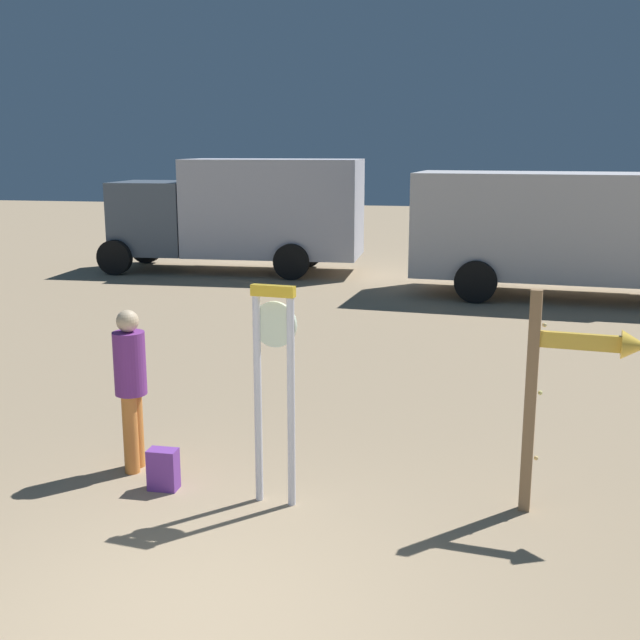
# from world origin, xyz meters

# --- Properties ---
(ground_plane) EXTENTS (80.00, 80.00, 0.00)m
(ground_plane) POSITION_xyz_m (0.00, 0.00, 0.00)
(ground_plane) COLOR tan
(standing_clock) EXTENTS (0.42, 0.14, 2.06)m
(standing_clock) POSITION_xyz_m (0.13, 2.03, 1.26)
(standing_clock) COLOR silver
(standing_clock) RESTS_ON ground_plane
(arrow_sign) EXTENTS (1.00, 0.30, 2.05)m
(arrow_sign) POSITION_xyz_m (2.73, 2.27, 1.31)
(arrow_sign) COLOR #987550
(arrow_sign) RESTS_ON ground_plane
(person_near_clock) EXTENTS (0.32, 0.32, 1.67)m
(person_near_clock) POSITION_xyz_m (-1.49, 2.49, 0.93)
(person_near_clock) COLOR orange
(person_near_clock) RESTS_ON ground_plane
(backpack) EXTENTS (0.28, 0.22, 0.40)m
(backpack) POSITION_xyz_m (-1.01, 2.09, 0.20)
(backpack) COLOR purple
(backpack) RESTS_ON ground_plane
(box_truck_near) EXTENTS (7.11, 3.06, 2.70)m
(box_truck_near) POSITION_xyz_m (3.78, 13.21, 1.52)
(box_truck_near) COLOR silver
(box_truck_near) RESTS_ON ground_plane
(box_truck_far) EXTENTS (6.75, 2.58, 2.94)m
(box_truck_far) POSITION_xyz_m (-4.15, 15.41, 1.59)
(box_truck_far) COLOR silver
(box_truck_far) RESTS_ON ground_plane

